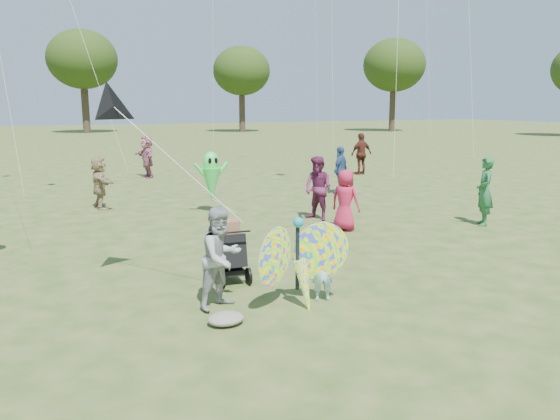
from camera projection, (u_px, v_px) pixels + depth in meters
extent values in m
plane|color=#51592B|center=(329.00, 289.00, 9.13)|extent=(160.00, 160.00, 0.00)
imported|color=#A3D9E8|center=(322.00, 272.00, 8.50)|extent=(0.39, 0.31, 0.94)
imported|color=#999A9F|center=(221.00, 258.00, 8.18)|extent=(0.93, 0.85, 1.55)
ellipsoid|color=gray|center=(226.00, 319.00, 7.64)|extent=(0.52, 0.43, 0.17)
imported|color=#BA1D40|center=(345.00, 200.00, 13.25)|extent=(0.79, 0.87, 1.49)
imported|color=#2E497E|center=(340.00, 170.00, 18.76)|extent=(1.01, 0.89, 1.63)
imported|color=tan|center=(100.00, 183.00, 15.99)|extent=(0.62, 1.49, 1.56)
imported|color=#68224A|center=(318.00, 188.00, 14.44)|extent=(0.91, 1.01, 1.69)
imported|color=#256436|center=(485.00, 191.00, 13.80)|extent=(0.70, 0.76, 1.75)
imported|color=#4F221A|center=(361.00, 154.00, 23.83)|extent=(1.11, 0.55, 1.82)
imported|color=#AF6479|center=(147.00, 157.00, 22.82)|extent=(0.75, 1.70, 1.78)
cube|color=black|center=(228.00, 250.00, 9.45)|extent=(0.53, 0.90, 0.71)
cube|color=black|center=(228.00, 269.00, 9.51)|extent=(0.47, 0.72, 0.10)
ellipsoid|color=black|center=(223.00, 229.00, 9.61)|extent=(0.51, 0.45, 0.33)
cylinder|color=black|center=(222.00, 280.00, 9.11)|extent=(0.07, 0.30, 0.30)
cylinder|color=black|center=(249.00, 276.00, 9.31)|extent=(0.07, 0.30, 0.30)
cylinder|color=black|center=(220.00, 268.00, 9.93)|extent=(0.07, 0.22, 0.22)
cylinder|color=black|center=(237.00, 232.00, 8.94)|extent=(0.44, 0.07, 0.03)
cube|color=#8D6244|center=(228.00, 228.00, 9.33)|extent=(0.36, 0.31, 0.26)
ellipsoid|color=#FF4228|center=(275.00, 258.00, 8.05)|extent=(0.98, 0.71, 1.24)
ellipsoid|color=#FF4228|center=(320.00, 252.00, 8.37)|extent=(0.98, 0.71, 1.24)
cylinder|color=black|center=(297.00, 258.00, 8.24)|extent=(0.06, 0.06, 1.00)
cone|color=#FF4228|center=(305.00, 290.00, 8.20)|extent=(0.36, 0.49, 0.93)
sphere|color=teal|center=(298.00, 222.00, 8.12)|extent=(0.16, 0.16, 0.16)
cone|color=black|center=(113.00, 106.00, 8.60)|extent=(0.89, 0.62, 0.81)
cylinder|color=silver|center=(177.00, 164.00, 8.47)|extent=(1.64, 1.45, 1.77)
cone|color=#37ED54|center=(212.00, 185.00, 15.45)|extent=(0.56, 0.56, 0.95)
ellipsoid|color=#37ED54|center=(211.00, 162.00, 15.32)|extent=(0.44, 0.39, 0.57)
ellipsoid|color=black|center=(210.00, 161.00, 15.12)|extent=(0.10, 0.05, 0.17)
ellipsoid|color=black|center=(216.00, 160.00, 15.19)|extent=(0.10, 0.05, 0.17)
cylinder|color=#37ED54|center=(201.00, 171.00, 15.25)|extent=(0.43, 0.10, 0.49)
cylinder|color=#37ED54|center=(221.00, 170.00, 15.50)|extent=(0.43, 0.10, 0.49)
cylinder|color=silver|center=(224.00, 206.00, 15.51)|extent=(0.61, 0.41, 0.41)
cylinder|color=silver|center=(74.00, 12.00, 14.25)|extent=(1.91, 2.66, 8.24)
cylinder|color=#3A2D21|center=(86.00, 111.00, 58.36)|extent=(0.77, 0.77, 4.62)
ellipsoid|color=#2B4214|center=(82.00, 59.00, 57.33)|extent=(7.26, 7.26, 6.17)
cylinder|color=#3A2D21|center=(242.00, 114.00, 60.68)|extent=(0.66, 0.67, 3.99)
ellipsoid|color=#2B4214|center=(242.00, 71.00, 59.79)|extent=(6.27, 6.27, 5.33)
cylinder|color=#3A2D21|center=(392.00, 112.00, 62.01)|extent=(0.73, 0.73, 4.41)
ellipsoid|color=#2B4214|center=(394.00, 65.00, 61.03)|extent=(6.93, 6.93, 5.89)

